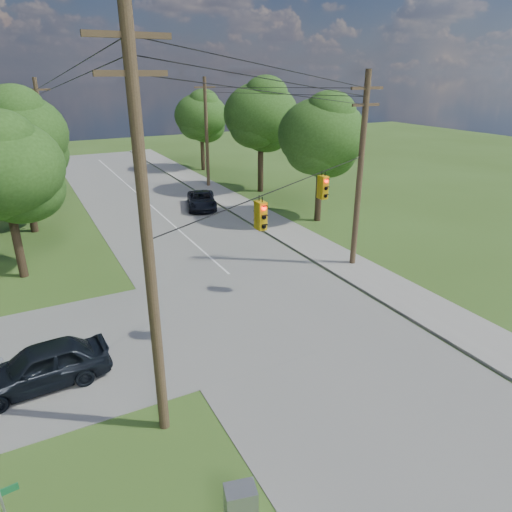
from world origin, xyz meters
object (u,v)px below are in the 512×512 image
car_main_north (202,200)px  pole_sw (147,240)px  car_cross_dark (41,366)px  control_cabinet (241,509)px  pole_north_e (207,132)px  pole_ne (360,170)px  pole_north_w (45,142)px

car_main_north → pole_sw: bearing=-96.2°
car_cross_dark → control_cabinet: (3.77, -8.18, -0.15)m
car_cross_dark → pole_north_e: bearing=143.7°
pole_ne → control_cabinet: size_ratio=7.87×
pole_sw → pole_north_e: pole_sw is taller
pole_north_e → pole_north_w: size_ratio=1.00×
pole_ne → car_main_north: (-3.40, 15.07, -4.77)m
pole_ne → pole_north_e: size_ratio=1.05×
pole_north_w → car_main_north: (10.50, -6.93, -4.44)m
car_cross_dark → control_cabinet: size_ratio=3.44×
pole_sw → pole_north_e: size_ratio=1.20×
pole_sw → pole_north_w: 29.62m
pole_sw → pole_ne: bearing=29.4°
pole_north_w → car_main_north: 13.34m
pole_sw → car_main_north: size_ratio=2.51×
pole_north_e → control_cabinet: (-12.89, -33.86, -4.46)m
pole_ne → car_cross_dark: size_ratio=2.29×
pole_sw → pole_north_w: (-0.40, 29.60, -1.10)m
car_main_north → pole_north_e: bearing=81.6°
pole_ne → pole_north_e: pole_ne is taller
car_cross_dark → control_cabinet: car_cross_dark is taller
pole_sw → car_main_north: 25.43m
pole_sw → car_cross_dark: 7.40m
pole_ne → pole_north_w: size_ratio=1.05×
pole_ne → car_main_north: 16.17m
pole_north_e → car_cross_dark: pole_north_e is taller
pole_ne → pole_north_w: (-13.90, 22.00, -0.34)m
control_cabinet → pole_north_w: bearing=105.1°
pole_north_e → car_cross_dark: (-16.67, -25.67, -4.32)m
pole_sw → pole_ne: 15.51m
pole_sw → car_main_north: (10.10, 22.67, -5.53)m
pole_sw → pole_ne: size_ratio=1.14×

